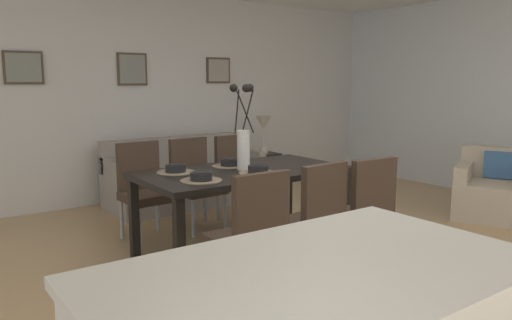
# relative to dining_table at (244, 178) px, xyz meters

# --- Properties ---
(ground_plane) EXTENTS (9.00, 9.00, 0.00)m
(ground_plane) POSITION_rel_dining_table_xyz_m (0.26, -0.75, -0.66)
(ground_plane) COLOR tan
(back_wall_panel) EXTENTS (9.00, 0.10, 2.60)m
(back_wall_panel) POSITION_rel_dining_table_xyz_m (0.26, 2.50, 0.64)
(back_wall_panel) COLOR silver
(back_wall_panel) RESTS_ON ground
(dining_table) EXTENTS (1.80, 0.96, 0.74)m
(dining_table) POSITION_rel_dining_table_xyz_m (0.00, 0.00, 0.00)
(dining_table) COLOR black
(dining_table) RESTS_ON ground
(dining_chair_near_left) EXTENTS (0.44, 0.44, 0.92)m
(dining_chair_near_left) POSITION_rel_dining_table_xyz_m (-0.54, -0.89, -0.15)
(dining_chair_near_left) COLOR #3D2D23
(dining_chair_near_left) RESTS_ON ground
(dining_chair_near_right) EXTENTS (0.46, 0.46, 0.92)m
(dining_chair_near_right) POSITION_rel_dining_table_xyz_m (-0.55, 0.88, -0.15)
(dining_chair_near_right) COLOR #3D2D23
(dining_chair_near_right) RESTS_ON ground
(dining_chair_far_left) EXTENTS (0.47, 0.47, 0.92)m
(dining_chair_far_left) POSITION_rel_dining_table_xyz_m (0.03, -0.87, -0.15)
(dining_chair_far_left) COLOR #3D2D23
(dining_chair_far_left) RESTS_ON ground
(dining_chair_far_right) EXTENTS (0.46, 0.46, 0.92)m
(dining_chair_far_right) POSITION_rel_dining_table_xyz_m (0.00, 0.89, -0.15)
(dining_chair_far_right) COLOR #3D2D23
(dining_chair_far_right) RESTS_ON ground
(dining_chair_mid_left) EXTENTS (0.47, 0.47, 0.92)m
(dining_chair_mid_left) POSITION_rel_dining_table_xyz_m (0.51, -0.92, -0.15)
(dining_chair_mid_left) COLOR #3D2D23
(dining_chair_mid_left) RESTS_ON ground
(dining_chair_mid_right) EXTENTS (0.44, 0.44, 0.92)m
(dining_chair_mid_right) POSITION_rel_dining_table_xyz_m (0.52, 0.87, -0.15)
(dining_chair_mid_right) COLOR #3D2D23
(dining_chair_mid_right) RESTS_ON ground
(centerpiece_vase) EXTENTS (0.21, 0.23, 0.73)m
(centerpiece_vase) POSITION_rel_dining_table_xyz_m (0.00, 0.00, 0.36)
(centerpiece_vase) COLOR white
(centerpiece_vase) RESTS_ON dining_table
(placemat_near_left) EXTENTS (0.32, 0.32, 0.01)m
(placemat_near_left) POSITION_rel_dining_table_xyz_m (-0.54, -0.22, 0.08)
(placemat_near_left) COLOR #7F705B
(placemat_near_left) RESTS_ON dining_table
(bowl_near_left) EXTENTS (0.17, 0.17, 0.07)m
(bowl_near_left) POSITION_rel_dining_table_xyz_m (-0.54, -0.22, 0.12)
(bowl_near_left) COLOR black
(bowl_near_left) RESTS_ON dining_table
(placemat_near_right) EXTENTS (0.32, 0.32, 0.01)m
(placemat_near_right) POSITION_rel_dining_table_xyz_m (-0.54, 0.22, 0.08)
(placemat_near_right) COLOR #7F705B
(placemat_near_right) RESTS_ON dining_table
(bowl_near_right) EXTENTS (0.17, 0.17, 0.07)m
(bowl_near_right) POSITION_rel_dining_table_xyz_m (-0.54, 0.22, 0.12)
(bowl_near_right) COLOR black
(bowl_near_right) RESTS_ON dining_table
(placemat_far_left) EXTENTS (0.32, 0.32, 0.01)m
(placemat_far_left) POSITION_rel_dining_table_xyz_m (0.00, -0.22, 0.08)
(placemat_far_left) COLOR #7F705B
(placemat_far_left) RESTS_ON dining_table
(bowl_far_left) EXTENTS (0.17, 0.17, 0.07)m
(bowl_far_left) POSITION_rel_dining_table_xyz_m (0.00, -0.22, 0.12)
(bowl_far_left) COLOR black
(bowl_far_left) RESTS_ON dining_table
(placemat_far_right) EXTENTS (0.32, 0.32, 0.01)m
(placemat_far_right) POSITION_rel_dining_table_xyz_m (0.00, 0.22, 0.08)
(placemat_far_right) COLOR #7F705B
(placemat_far_right) RESTS_ON dining_table
(bowl_far_right) EXTENTS (0.17, 0.17, 0.07)m
(bowl_far_right) POSITION_rel_dining_table_xyz_m (0.00, 0.22, 0.12)
(bowl_far_right) COLOR black
(bowl_far_right) RESTS_ON dining_table
(sofa) EXTENTS (1.85, 0.84, 0.80)m
(sofa) POSITION_rel_dining_table_xyz_m (0.40, 1.91, -0.39)
(sofa) COLOR gray
(sofa) RESTS_ON ground
(side_table) EXTENTS (0.36, 0.36, 0.52)m
(side_table) POSITION_rel_dining_table_xyz_m (1.63, 1.91, -0.40)
(side_table) COLOR black
(side_table) RESTS_ON ground
(table_lamp) EXTENTS (0.22, 0.22, 0.51)m
(table_lamp) POSITION_rel_dining_table_xyz_m (1.63, 1.91, 0.23)
(table_lamp) COLOR beige
(table_lamp) RESTS_ON side_table
(armchair) EXTENTS (1.07, 1.07, 0.75)m
(armchair) POSITION_rel_dining_table_xyz_m (2.92, -0.67, -0.38)
(armchair) COLOR #B7A893
(armchair) RESTS_ON ground
(framed_picture_left) EXTENTS (0.41, 0.03, 0.36)m
(framed_picture_left) POSITION_rel_dining_table_xyz_m (-1.24, 2.43, 0.98)
(framed_picture_left) COLOR #473828
(framed_picture_center) EXTENTS (0.38, 0.03, 0.40)m
(framed_picture_center) POSITION_rel_dining_table_xyz_m (0.00, 2.43, 0.98)
(framed_picture_center) COLOR #473828
(framed_picture_right) EXTENTS (0.37, 0.03, 0.35)m
(framed_picture_right) POSITION_rel_dining_table_xyz_m (1.24, 2.43, 0.98)
(framed_picture_right) COLOR #473828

